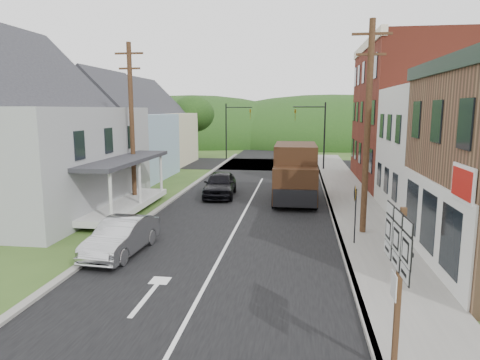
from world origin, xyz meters
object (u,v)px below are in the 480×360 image
at_px(dark_sedan, 220,184).
at_px(delivery_van, 295,173).
at_px(warning_sign, 355,206).
at_px(route_sign_cluster, 397,266).
at_px(silver_sedan, 122,237).

bearing_deg(dark_sedan, delivery_van, -12.08).
bearing_deg(warning_sign, dark_sedan, 129.05).
distance_m(delivery_van, route_sign_cluster, 16.92).
relative_size(route_sign_cluster, warning_sign, 1.45).
xyz_separation_m(dark_sedan, delivery_van, (4.63, -0.65, 0.92)).
height_order(dark_sedan, delivery_van, delivery_van).
height_order(delivery_van, warning_sign, delivery_van).
relative_size(silver_sedan, route_sign_cluster, 1.20).
distance_m(dark_sedan, route_sign_cluster, 18.76).
relative_size(delivery_van, route_sign_cluster, 1.78).
bearing_deg(dark_sedan, silver_sedan, -102.76).
height_order(silver_sedan, route_sign_cluster, route_sign_cluster).
distance_m(delivery_van, warning_sign, 8.65).
distance_m(silver_sedan, dark_sedan, 11.22).
bearing_deg(warning_sign, route_sign_cluster, -90.96).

